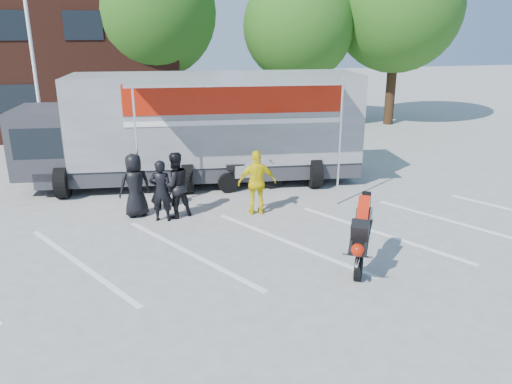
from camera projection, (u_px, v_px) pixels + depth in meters
name	position (u px, v px, depth m)	size (l,w,h in m)	color
ground	(294.00, 261.00, 11.06)	(100.00, 100.00, 0.00)	#A6A5A0
parking_bay_lines	(281.00, 243.00, 11.98)	(18.00, 5.00, 0.01)	white
flagpole	(36.00, 23.00, 17.25)	(1.61, 0.12, 8.00)	white
tree_left	(152.00, 13.00, 23.58)	(6.12, 6.12, 8.64)	#382314
tree_mid	(299.00, 27.00, 24.46)	(5.44, 5.44, 7.68)	#382314
tree_right	(398.00, 7.00, 24.84)	(6.46, 6.46, 9.12)	#382314
transporter_truck	(203.00, 182.00, 16.73)	(11.12, 5.36, 3.54)	gray
parked_motorcycle	(251.00, 190.00, 15.84)	(0.71, 2.14, 1.12)	#BBBBC1
stunt_bike_rider	(361.00, 266.00, 10.84)	(0.75, 1.60, 1.88)	black
spectator_leather_a	(135.00, 185.00, 13.46)	(0.85, 0.56, 1.75)	black
spectator_leather_b	(161.00, 191.00, 13.15)	(0.61, 0.40, 1.67)	black
spectator_leather_c	(175.00, 185.00, 13.39)	(0.88, 0.68, 1.81)	black
spectator_hivis	(257.00, 183.00, 13.62)	(1.05, 0.44, 1.79)	yellow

